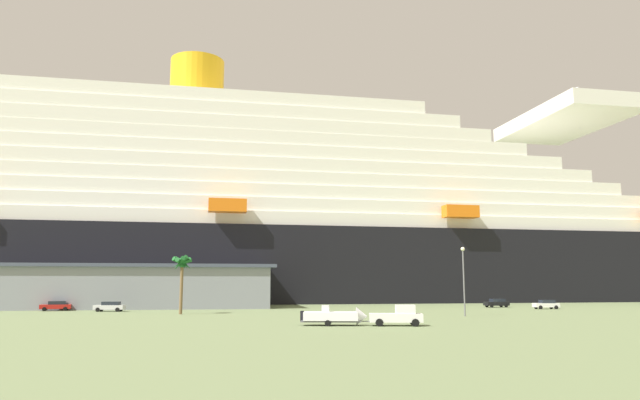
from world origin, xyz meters
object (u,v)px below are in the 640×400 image
object	(u,v)px
palm_tree	(182,266)
street_lamp	(464,272)
small_boat_on_trailer	(338,316)
pickup_truck	(398,316)
parked_car_black_coupe	(497,303)
parked_car_white_van	(546,304)
parked_car_red_hatchback	(56,306)
parked_car_silver_sedan	(110,306)
cruise_ship	(320,226)

from	to	relation	value
palm_tree	street_lamp	bearing A→B (deg)	-16.77
small_boat_on_trailer	street_lamp	xyz separation A→B (m)	(20.68, 14.74, 5.09)
pickup_truck	parked_car_black_coupe	size ratio (longest dim) A/B	1.30
street_lamp	parked_car_white_van	world-z (taller)	street_lamp
street_lamp	parked_car_red_hatchback	bearing A→B (deg)	156.71
parked_car_red_hatchback	pickup_truck	bearing A→B (deg)	-42.52
palm_tree	parked_car_silver_sedan	bearing A→B (deg)	139.29
parked_car_silver_sedan	parked_car_red_hatchback	size ratio (longest dim) A/B	0.99
small_boat_on_trailer	parked_car_black_coupe	world-z (taller)	small_boat_on_trailer
cruise_ship	small_boat_on_trailer	bearing A→B (deg)	-97.93
cruise_ship	parked_car_white_van	bearing A→B (deg)	-55.20
cruise_ship	parked_car_black_coupe	bearing A→B (deg)	-54.65
parked_car_silver_sedan	palm_tree	bearing A→B (deg)	-40.71
parked_car_black_coupe	parked_car_white_van	distance (m)	9.85
parked_car_white_van	small_boat_on_trailer	bearing A→B (deg)	-142.43
pickup_truck	parked_car_white_van	distance (m)	51.71
cruise_ship	street_lamp	distance (m)	68.25
parked_car_silver_sedan	parked_car_black_coupe	distance (m)	69.36
cruise_ship	pickup_truck	bearing A→B (deg)	-93.48
small_boat_on_trailer	palm_tree	distance (m)	32.86
street_lamp	parked_car_silver_sedan	size ratio (longest dim) A/B	1.93
small_boat_on_trailer	parked_car_white_van	bearing A→B (deg)	37.57
palm_tree	parked_car_silver_sedan	world-z (taller)	palm_tree
street_lamp	small_boat_on_trailer	bearing A→B (deg)	-144.53
parked_car_silver_sedan	parked_car_red_hatchback	bearing A→B (deg)	157.03
street_lamp	parked_car_black_coupe	world-z (taller)	street_lamp
parked_car_silver_sedan	cruise_ship	bearing A→B (deg)	46.84
cruise_ship	small_boat_on_trailer	distance (m)	83.83
cruise_ship	parked_car_red_hatchback	world-z (taller)	cruise_ship
pickup_truck	parked_car_black_coupe	world-z (taller)	pickup_truck
street_lamp	parked_car_red_hatchback	world-z (taller)	street_lamp
pickup_truck	parked_car_red_hatchback	world-z (taller)	pickup_truck
parked_car_silver_sedan	parked_car_white_van	bearing A→B (deg)	-2.18
street_lamp	parked_car_red_hatchback	distance (m)	65.82
cruise_ship	palm_tree	distance (m)	63.27
cruise_ship	parked_car_silver_sedan	bearing A→B (deg)	-133.16
small_boat_on_trailer	parked_car_red_hatchback	xyz separation A→B (m)	(-39.58, 40.68, -0.13)
parked_car_silver_sedan	parked_car_black_coupe	world-z (taller)	same
cruise_ship	palm_tree	size ratio (longest dim) A/B	31.40
small_boat_on_trailer	pickup_truck	bearing A→B (deg)	-12.25
parked_car_red_hatchback	parked_car_black_coupe	size ratio (longest dim) A/B	1.10
small_boat_on_trailer	parked_car_red_hatchback	world-z (taller)	small_boat_on_trailer
parked_car_red_hatchback	cruise_ship	bearing A→B (deg)	38.47
cruise_ship	parked_car_black_coupe	size ratio (longest dim) A/B	60.00
small_boat_on_trailer	palm_tree	xyz separation A→B (m)	(-18.43, 26.53, 6.08)
cruise_ship	parked_car_black_coupe	world-z (taller)	cruise_ship
pickup_truck	small_boat_on_trailer	distance (m)	6.42
parked_car_black_coupe	parked_car_silver_sedan	bearing A→B (deg)	-175.44
parked_car_red_hatchback	street_lamp	bearing A→B (deg)	-23.29
small_boat_on_trailer	parked_car_white_van	distance (m)	55.62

